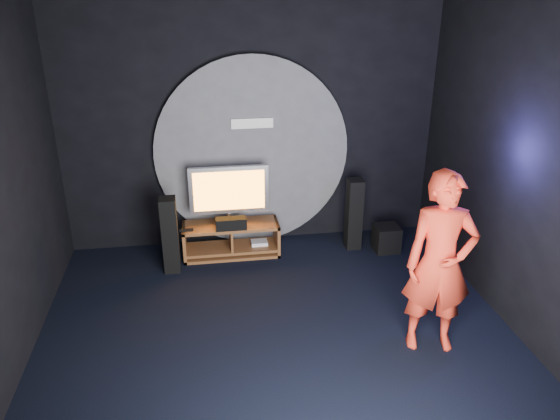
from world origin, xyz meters
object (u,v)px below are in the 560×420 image
object	(u,v)px
tv	(229,192)
player	(440,264)
media_console	(232,241)
tower_speaker_right	(354,214)
tower_speaker_left	(170,235)
subwoofer	(386,238)

from	to	relation	value
tv	player	world-z (taller)	player
media_console	tower_speaker_right	size ratio (longest dim) A/B	1.28
tv	tower_speaker_right	world-z (taller)	tv
tv	tower_speaker_left	distance (m)	0.95
tv	tower_speaker_left	size ratio (longest dim) A/B	1.04
media_console	tower_speaker_left	bearing A→B (deg)	-157.88
subwoofer	tower_speaker_right	bearing A→B (deg)	159.52
tower_speaker_right	player	world-z (taller)	player
tower_speaker_right	player	xyz separation A→B (m)	(0.20, -2.23, 0.44)
tower_speaker_right	subwoofer	world-z (taller)	tower_speaker_right
tv	player	distance (m)	3.00
player	media_console	bearing A→B (deg)	139.58
tv	player	xyz separation A→B (m)	(1.88, -2.34, 0.06)
tv	subwoofer	size ratio (longest dim) A/B	2.90
tower_speaker_left	tower_speaker_right	bearing A→B (deg)	6.55
media_console	tower_speaker_left	distance (m)	0.90
tower_speaker_right	player	distance (m)	2.29
tower_speaker_right	tv	bearing A→B (deg)	176.43
tv	tower_speaker_left	world-z (taller)	tv
tower_speaker_left	player	bearing A→B (deg)	-36.27
subwoofer	tower_speaker_left	bearing A→B (deg)	-177.61
tv	subwoofer	distance (m)	2.24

